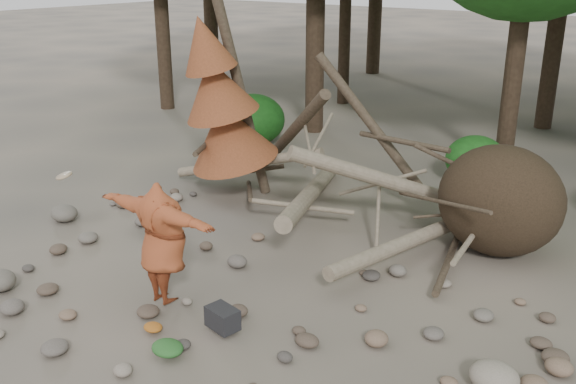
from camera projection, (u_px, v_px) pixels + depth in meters
The scene contains 11 objects.
ground at pixel (227, 304), 9.82m from camera, with size 120.00×120.00×0.00m, color #514C44.
deadfall_pile at pixel (467, 197), 11.53m from camera, with size 8.55×5.24×3.30m.
dead_conifer at pixel (221, 105), 13.40m from camera, with size 2.06×2.16×4.35m.
bush_left at pixel (253, 120), 18.10m from camera, with size 1.80×1.80×1.44m, color #174F15.
bush_mid at pixel (475, 159), 15.03m from camera, with size 1.40×1.40×1.12m, color #20641D.
frisbee_thrower at pixel (162, 243), 9.45m from camera, with size 3.40×0.68×1.91m.
backpack at pixel (223, 322), 9.04m from camera, with size 0.46×0.31×0.31m, color black.
cloth_green at pixel (168, 351), 8.48m from camera, with size 0.46×0.38×0.17m, color #275C25.
cloth_orange at pixel (153, 330), 9.02m from camera, with size 0.29×0.24×0.11m, color #9D571B.
boulder_mid_right at pixel (494, 377), 7.80m from camera, with size 0.61×0.55×0.36m, color gray.
boulder_mid_left at pixel (64, 213), 12.88m from camera, with size 0.56×0.50×0.34m, color #645E54.
Camera 1 is at (5.97, -6.33, 4.95)m, focal length 40.00 mm.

